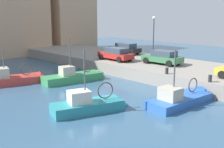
% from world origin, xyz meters
% --- Properties ---
extents(water_surface, '(80.00, 80.00, 0.00)m').
position_xyz_m(water_surface, '(0.00, 0.00, 0.00)').
color(water_surface, '#335675').
rests_on(water_surface, ground).
extents(quay_wall, '(9.00, 56.00, 1.20)m').
position_xyz_m(quay_wall, '(11.50, 0.00, 0.60)').
color(quay_wall, gray).
rests_on(quay_wall, ground).
extents(fishing_boat_red, '(7.10, 3.44, 4.00)m').
position_xyz_m(fishing_boat_red, '(-1.91, 8.42, 0.14)').
color(fishing_boat_red, '#BC3833').
rests_on(fishing_boat_red, ground).
extents(fishing_boat_green, '(6.72, 2.75, 4.97)m').
position_xyz_m(fishing_boat_green, '(3.03, 5.29, 0.10)').
color(fishing_boat_green, '#388951').
rests_on(fishing_boat_green, ground).
extents(fishing_boat_blue, '(6.32, 2.44, 4.87)m').
position_xyz_m(fishing_boat_blue, '(4.59, -5.48, 0.11)').
color(fishing_boat_blue, '#2D60B7').
rests_on(fishing_boat_blue, ground).
extents(fishing_boat_teal, '(5.68, 3.15, 4.89)m').
position_xyz_m(fishing_boat_teal, '(-1.22, -2.26, 0.13)').
color(fishing_boat_teal, teal).
rests_on(fishing_boat_teal, ground).
extents(parked_car_black, '(2.02, 4.42, 1.38)m').
position_xyz_m(parked_car_black, '(13.65, 9.15, 1.91)').
color(parked_car_black, black).
rests_on(parked_car_black, quay_wall).
extents(parked_car_green, '(2.25, 4.21, 1.41)m').
position_xyz_m(parked_car_green, '(11.01, 1.18, 1.92)').
color(parked_car_green, '#387547').
rests_on(parked_car_green, quay_wall).
extents(parked_car_red, '(1.92, 4.24, 1.41)m').
position_xyz_m(parked_car_red, '(9.16, 6.21, 1.92)').
color(parked_car_red, red).
rests_on(parked_car_red, quay_wall).
extents(mooring_bollard_south, '(0.28, 0.28, 0.55)m').
position_xyz_m(mooring_bollard_south, '(7.35, -6.00, 1.48)').
color(mooring_bollard_south, '#2D2D33').
rests_on(mooring_bollard_south, quay_wall).
extents(mooring_bollard_mid, '(0.28, 0.28, 0.55)m').
position_xyz_m(mooring_bollard_mid, '(7.35, -2.00, 1.48)').
color(mooring_bollard_mid, '#2D2D33').
rests_on(mooring_bollard_mid, quay_wall).
extents(quay_streetlamp, '(0.36, 0.36, 4.83)m').
position_xyz_m(quay_streetlamp, '(13.00, 4.03, 4.45)').
color(quay_streetlamp, '#38383D').
rests_on(quay_streetlamp, quay_wall).
extents(waterfront_building_west, '(10.10, 7.75, 15.21)m').
position_xyz_m(waterfront_building_west, '(6.29, 26.48, 7.63)').
color(waterfront_building_west, tan).
rests_on(waterfront_building_west, ground).
extents(waterfront_building_east, '(8.03, 6.99, 14.31)m').
position_xyz_m(waterfront_building_east, '(16.48, 25.86, 7.18)').
color(waterfront_building_east, tan).
rests_on(waterfront_building_east, ground).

